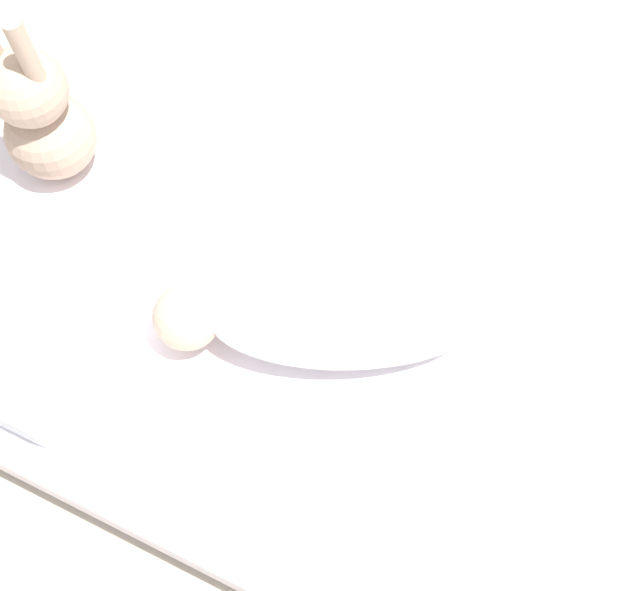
{
  "coord_description": "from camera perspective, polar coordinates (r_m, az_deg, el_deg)",
  "views": [
    {
      "loc": [
        -0.3,
        0.53,
        1.41
      ],
      "look_at": [
        -0.06,
        0.02,
        0.27
      ],
      "focal_mm": 42.0,
      "sensor_mm": 36.0,
      "label": 1
    }
  ],
  "objects": [
    {
      "name": "ground_plane",
      "position": [
        1.53,
        -1.87,
        -3.13
      ],
      "size": [
        12.0,
        12.0,
        0.0
      ],
      "primitive_type": "plane",
      "color": "#B2A893"
    },
    {
      "name": "bed_mattress",
      "position": [
        1.43,
        -2.0,
        -1.39
      ],
      "size": [
        1.49,
        0.96,
        0.22
      ],
      "color": "white",
      "rests_on": "ground_plane"
    },
    {
      "name": "swaddled_baby",
      "position": [
        1.23,
        1.22,
        -1.15
      ],
      "size": [
        0.55,
        0.4,
        0.16
      ],
      "rotation": [
        0.0,
        0.0,
        0.47
      ],
      "color": "white",
      "rests_on": "bed_mattress"
    },
    {
      "name": "pillow",
      "position": [
        1.36,
        -22.02,
        -0.86
      ],
      "size": [
        0.33,
        0.36,
        0.1
      ],
      "color": "white",
      "rests_on": "bed_mattress"
    },
    {
      "name": "bunny_plush",
      "position": [
        1.46,
        -20.46,
        12.67
      ],
      "size": [
        0.16,
        0.16,
        0.37
      ],
      "color": "tan",
      "rests_on": "bed_mattress"
    }
  ]
}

